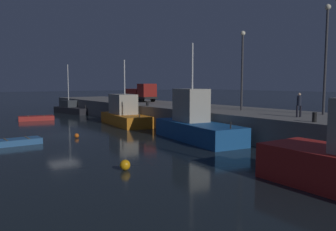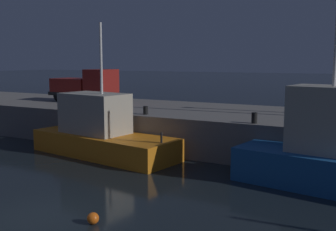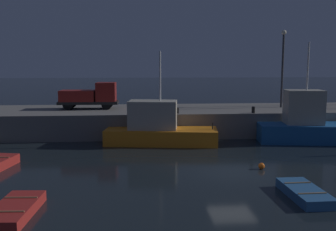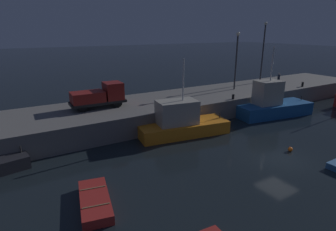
{
  "view_description": "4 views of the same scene",
  "coord_description": "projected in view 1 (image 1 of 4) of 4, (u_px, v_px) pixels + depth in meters",
  "views": [
    {
      "loc": [
        28.93,
        -9.93,
        4.58
      ],
      "look_at": [
        -1.49,
        12.45,
        0.94
      ],
      "focal_mm": 36.17,
      "sensor_mm": 36.0,
      "label": 1
    },
    {
      "loc": [
        9.69,
        -9.02,
        5.1
      ],
      "look_at": [
        -3.28,
        14.96,
        1.37
      ],
      "focal_mm": 43.14,
      "sensor_mm": 36.0,
      "label": 2
    },
    {
      "loc": [
        -5.34,
        -20.33,
        6.05
      ],
      "look_at": [
        -2.41,
        15.21,
        1.24
      ],
      "focal_mm": 40.17,
      "sensor_mm": 36.0,
      "label": 3
    },
    {
      "loc": [
        -17.05,
        -11.95,
        9.44
      ],
      "look_at": [
        -3.09,
        11.63,
        0.85
      ],
      "focal_mm": 29.23,
      "sensor_mm": 36.0,
      "label": 4
    }
  ],
  "objects": [
    {
      "name": "ground_plane",
      "position": [
        63.0,
        136.0,
        29.5
      ],
      "size": [
        320.0,
        320.0,
        0.0
      ],
      "primitive_type": "plane",
      "color": "black"
    },
    {
      "name": "pier_quay",
      "position": [
        184.0,
        115.0,
        37.36
      ],
      "size": [
        57.98,
        8.27,
        2.1
      ],
      "color": "slate",
      "rests_on": "ground"
    },
    {
      "name": "fishing_trawler_red",
      "position": [
        72.0,
        109.0,
        51.04
      ],
      "size": [
        7.82,
        3.5,
        7.35
      ],
      "color": "#232328",
      "rests_on": "ground"
    },
    {
      "name": "fishing_boat_blue",
      "position": [
        124.0,
        114.0,
        37.19
      ],
      "size": [
        8.85,
        4.1,
        7.07
      ],
      "color": "orange",
      "rests_on": "ground"
    },
    {
      "name": "fishing_boat_orange",
      "position": [
        196.0,
        124.0,
        27.25
      ],
      "size": [
        9.38,
        4.37,
        7.78
      ],
      "color": "#195193",
      "rests_on": "ground"
    },
    {
      "name": "dinghy_orange_near",
      "position": [
        17.0,
        142.0,
        25.11
      ],
      "size": [
        1.46,
        3.41,
        0.49
      ],
      "color": "#2D6099",
      "rests_on": "ground"
    },
    {
      "name": "dinghy_red_small",
      "position": [
        36.0,
        118.0,
        41.46
      ],
      "size": [
        2.33,
        4.29,
        0.6
      ],
      "color": "#B22823",
      "rests_on": "ground"
    },
    {
      "name": "mooring_buoy_near",
      "position": [
        125.0,
        165.0,
        17.79
      ],
      "size": [
        0.56,
        0.56,
        0.56
      ],
      "primitive_type": "sphere",
      "color": "orange",
      "rests_on": "ground"
    },
    {
      "name": "mooring_buoy_mid",
      "position": [
        77.0,
        136.0,
        28.27
      ],
      "size": [
        0.38,
        0.38,
        0.38
      ],
      "primitive_type": "sphere",
      "color": "orange",
      "rests_on": "ground"
    },
    {
      "name": "lamp_post_west",
      "position": [
        242.0,
        64.0,
        30.46
      ],
      "size": [
        0.44,
        0.44,
        7.12
      ],
      "color": "#38383D",
      "rests_on": "pier_quay"
    },
    {
      "name": "lamp_post_east",
      "position": [
        326.0,
        51.0,
        25.98
      ],
      "size": [
        0.44,
        0.44,
        8.44
      ],
      "color": "#38383D",
      "rests_on": "pier_quay"
    },
    {
      "name": "utility_truck",
      "position": [
        142.0,
        93.0,
        45.03
      ],
      "size": [
        5.36,
        2.13,
        2.38
      ],
      "color": "black",
      "rests_on": "pier_quay"
    },
    {
      "name": "dockworker",
      "position": [
        299.0,
        103.0,
        24.53
      ],
      "size": [
        0.38,
        0.46,
        1.77
      ],
      "color": "black",
      "rests_on": "pier_quay"
    },
    {
      "name": "bollard_west",
      "position": [
        314.0,
        117.0,
        21.45
      ],
      "size": [
        0.28,
        0.28,
        0.62
      ],
      "primitive_type": "cylinder",
      "color": "black",
      "rests_on": "pier_quay"
    },
    {
      "name": "bollard_central",
      "position": [
        147.0,
        104.0,
        36.86
      ],
      "size": [
        0.28,
        0.28,
        0.46
      ],
      "primitive_type": "cylinder",
      "color": "black",
      "rests_on": "pier_quay"
    },
    {
      "name": "bollard_east",
      "position": [
        181.0,
        107.0,
        31.65
      ],
      "size": [
        0.28,
        0.28,
        0.53
      ],
      "primitive_type": "cylinder",
      "color": "black",
      "rests_on": "pier_quay"
    }
  ]
}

